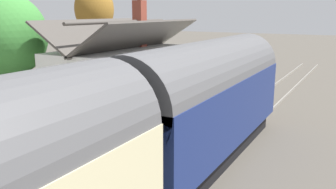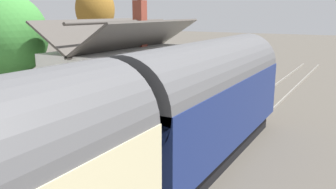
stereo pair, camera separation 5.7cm
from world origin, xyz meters
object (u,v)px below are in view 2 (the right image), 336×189
at_px(bench_by_lamp, 192,77).
at_px(bench_mid_platform, 209,71).
at_px(planter_under_sign, 219,82).
at_px(tree_far_left, 9,35).
at_px(station_building, 124,73).
at_px(train, 121,142).
at_px(planter_by_door, 173,103).
at_px(station_sign_board, 76,117).
at_px(tree_far_right, 95,9).

distance_m(bench_by_lamp, bench_mid_platform, 2.71).
relative_size(bench_mid_platform, planter_under_sign, 1.77).
distance_m(planter_under_sign, tree_far_left, 11.71).
relative_size(station_building, tree_far_left, 1.27).
height_order(train, bench_mid_platform, train).
bearing_deg(planter_by_door, tree_far_left, 107.61).
relative_size(train, station_building, 2.59).
bearing_deg(train, bench_by_lamp, 18.58).
bearing_deg(station_building, station_sign_board, -156.49).
xyz_separation_m(bench_mid_platform, tree_far_right, (3.58, 13.10, 4.27)).
bearing_deg(train, station_building, 35.66).
relative_size(bench_by_lamp, tree_far_left, 0.23).
bearing_deg(station_sign_board, planter_by_door, -4.31).
distance_m(planter_by_door, tree_far_left, 8.64).
height_order(bench_mid_platform, tree_far_right, tree_far_right).
xyz_separation_m(bench_by_lamp, bench_mid_platform, (2.71, -0.05, 0.00)).
xyz_separation_m(train, tree_far_left, (4.92, 10.30, 1.99)).
relative_size(bench_mid_platform, station_sign_board, 0.90).
distance_m(station_building, tree_far_left, 5.83).
distance_m(bench_by_lamp, tree_far_right, 15.11).
bearing_deg(planter_under_sign, bench_mid_platform, 31.53).
distance_m(station_sign_board, tree_far_right, 23.76).
relative_size(station_sign_board, tree_far_left, 0.25).
height_order(bench_mid_platform, planter_by_door, bench_mid_platform).
xyz_separation_m(train, tree_far_right, (19.96, 17.65, 3.34)).
relative_size(station_building, bench_by_lamp, 5.62).
distance_m(bench_mid_platform, station_sign_board, 14.87).
relative_size(planter_by_door, station_sign_board, 0.56).
distance_m(train, tree_far_left, 11.58).
relative_size(planter_by_door, planter_under_sign, 1.09).
xyz_separation_m(planter_by_door, tree_far_left, (-2.46, 7.74, 2.94)).
bearing_deg(train, tree_far_right, 41.49).
distance_m(planter_by_door, tree_far_right, 20.12).
height_order(station_building, tree_far_left, station_building).
height_order(bench_by_lamp, station_sign_board, station_sign_board).
distance_m(planter_by_door, station_sign_board, 5.83).
bearing_deg(station_building, planter_by_door, -102.54).
bearing_deg(planter_under_sign, station_sign_board, 178.31).
xyz_separation_m(planter_by_door, tree_far_right, (12.58, 15.10, 4.30)).
relative_size(bench_by_lamp, planter_by_door, 1.61).
bearing_deg(station_sign_board, tree_far_right, 38.63).
bearing_deg(station_sign_board, tree_far_left, 65.62).
height_order(train, bench_by_lamp, train).
xyz_separation_m(bench_mid_platform, planter_under_sign, (-3.11, -1.91, -0.04)).
bearing_deg(tree_far_right, planter_under_sign, -114.02).
height_order(station_building, bench_by_lamp, station_building).
bearing_deg(station_sign_board, train, -118.31).
bearing_deg(tree_far_right, tree_far_left, -153.93).
bearing_deg(train, planter_by_door, 19.09).
xyz_separation_m(tree_far_right, tree_far_left, (-15.04, -7.36, -1.35)).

